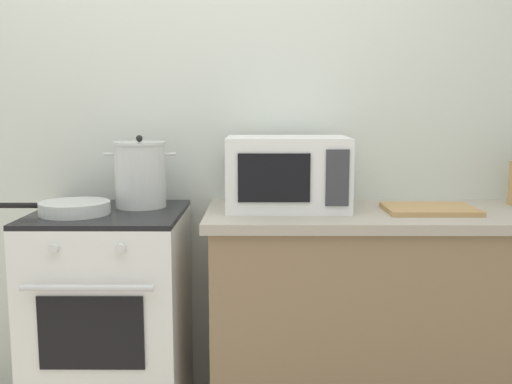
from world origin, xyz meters
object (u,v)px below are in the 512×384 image
(stove, at_px, (112,319))
(cutting_board, at_px, (430,209))
(frying_pan, at_px, (73,208))
(microwave, at_px, (287,173))
(stock_pot, at_px, (140,174))

(stove, relative_size, cutting_board, 2.56)
(frying_pan, distance_m, cutting_board, 1.43)
(stove, xyz_separation_m, frying_pan, (-0.12, -0.06, 0.48))
(frying_pan, bearing_deg, microwave, 9.52)
(stove, relative_size, microwave, 1.84)
(stove, bearing_deg, frying_pan, -152.12)
(stove, relative_size, stock_pot, 3.01)
(microwave, bearing_deg, stove, -173.85)
(stock_pot, distance_m, microwave, 0.62)
(cutting_board, bearing_deg, microwave, 172.29)
(stock_pot, distance_m, frying_pan, 0.31)
(stove, bearing_deg, cutting_board, 0.05)
(stove, height_order, stock_pot, stock_pot)
(stock_pot, relative_size, cutting_board, 0.85)
(stove, distance_m, frying_pan, 0.50)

